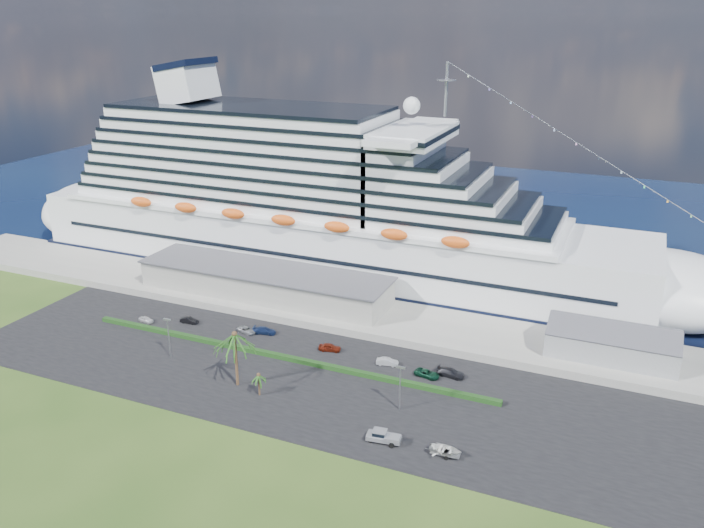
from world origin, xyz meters
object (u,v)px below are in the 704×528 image
at_px(parked_car_3, 264,330).
at_px(pickup_truck, 383,436).
at_px(boat_trailer, 445,450).
at_px(cruise_ship, 321,209).

relative_size(parked_car_3, pickup_truck, 0.85).
distance_m(pickup_truck, boat_trailer, 10.11).
bearing_deg(cruise_ship, boat_trailer, -51.42).
bearing_deg(parked_car_3, cruise_ship, -3.28).
relative_size(cruise_ship, pickup_truck, 33.12).
bearing_deg(cruise_ship, parked_car_3, -82.35).
bearing_deg(boat_trailer, cruise_ship, 128.58).
distance_m(cruise_ship, boat_trailer, 85.53).
height_order(parked_car_3, boat_trailer, boat_trailer).
height_order(cruise_ship, parked_car_3, cruise_ship).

